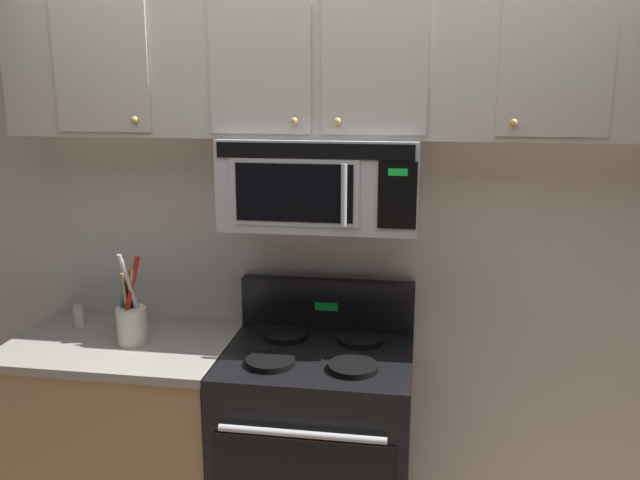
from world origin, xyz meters
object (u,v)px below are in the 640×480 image
Objects in this scene: over_range_microwave at (322,182)px; utensil_crock_cream at (131,319)px; salt_shaker at (78,316)px; stove_range at (318,449)px.

over_range_microwave is 1.94× the size of utensil_crock_cream.
over_range_microwave is 7.54× the size of salt_shaker.
stove_range reaches higher than salt_shaker.
salt_shaker is at bearing 179.86° from over_range_microwave.
over_range_microwave is at bearing -0.14° from salt_shaker.
over_range_microwave reaches higher than utensil_crock_cream.
salt_shaker is at bearing 173.80° from stove_range.
salt_shaker is (-1.10, 0.00, -0.63)m from over_range_microwave.
utensil_crock_cream is at bearing -24.23° from salt_shaker.
over_range_microwave is at bearing 10.37° from utensil_crock_cream.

